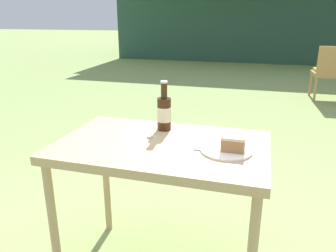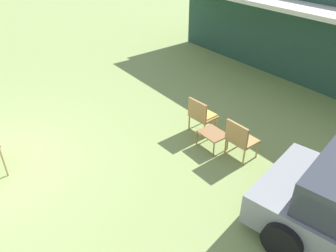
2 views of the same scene
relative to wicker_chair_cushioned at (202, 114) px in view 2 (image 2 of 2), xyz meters
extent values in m
cube|color=silver|center=(-0.32, 3.62, 1.87)|extent=(10.11, 1.20, 0.12)
cylinder|color=black|center=(2.89, 0.58, -0.18)|extent=(0.64, 0.33, 0.61)
cylinder|color=black|center=(3.30, -1.33, -0.18)|extent=(0.64, 0.33, 0.61)
cylinder|color=#B2844C|center=(0.23, 0.29, -0.29)|extent=(0.04, 0.04, 0.38)
cylinder|color=#B2844C|center=(-0.27, 0.26, -0.29)|extent=(0.04, 0.04, 0.38)
cylinder|color=#B2844C|center=(0.26, -0.13, -0.29)|extent=(0.04, 0.04, 0.38)
cylinder|color=#B2844C|center=(-0.24, -0.16, -0.29)|extent=(0.04, 0.04, 0.38)
cube|color=#B2844C|center=(0.00, 0.06, -0.08)|extent=(0.59, 0.51, 0.06)
cube|color=#B2844C|center=(0.01, -0.15, 0.17)|extent=(0.57, 0.09, 0.43)
cube|color=gold|center=(0.00, 0.06, -0.02)|extent=(0.53, 0.44, 0.05)
cylinder|color=#B2844C|center=(1.47, 0.28, -0.29)|extent=(0.04, 0.04, 0.38)
cylinder|color=#B2844C|center=(0.96, 0.27, -0.29)|extent=(0.04, 0.04, 0.38)
cylinder|color=#B2844C|center=(1.48, -0.14, -0.29)|extent=(0.04, 0.04, 0.38)
cylinder|color=#B2844C|center=(0.98, -0.15, -0.29)|extent=(0.04, 0.04, 0.38)
cube|color=#B2844C|center=(1.22, 0.06, -0.08)|extent=(0.58, 0.50, 0.06)
cube|color=#B2844C|center=(1.23, -0.15, 0.17)|extent=(0.56, 0.07, 0.43)
cube|color=#996B42|center=(0.63, -0.22, -0.12)|extent=(0.59, 0.47, 0.03)
cylinder|color=#996B42|center=(0.36, -0.43, -0.31)|extent=(0.03, 0.03, 0.35)
cylinder|color=#996B42|center=(0.90, -0.43, -0.31)|extent=(0.03, 0.03, 0.35)
cylinder|color=#996B42|center=(0.36, -0.02, -0.31)|extent=(0.03, 0.03, 0.35)
cylinder|color=#996B42|center=(0.90, -0.02, -0.31)|extent=(0.03, 0.03, 0.35)
cylinder|color=tan|center=(-1.04, -4.15, -0.13)|extent=(0.04, 0.04, 0.70)
camera|label=1|loc=(-1.06, -5.76, 0.81)|focal=35.00mm
camera|label=2|loc=(4.88, -4.55, 3.78)|focal=35.00mm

